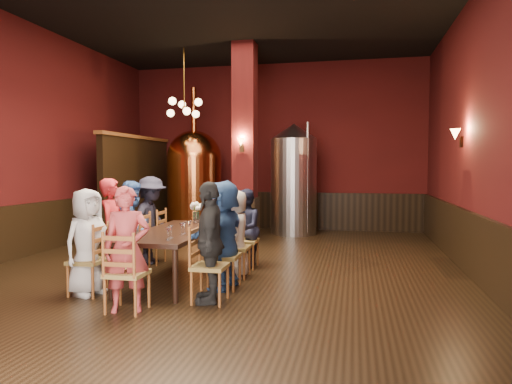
% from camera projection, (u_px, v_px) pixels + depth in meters
% --- Properties ---
extents(room, '(10.00, 10.02, 4.50)m').
position_uv_depth(room, '(223.00, 134.00, 7.63)').
color(room, black).
rests_on(room, ground).
extents(wainscot_right, '(0.08, 9.90, 1.00)m').
position_uv_depth(wainscot_right, '(475.00, 247.00, 6.89)').
color(wainscot_right, black).
rests_on(wainscot_right, ground).
extents(wainscot_back, '(7.90, 0.08, 1.00)m').
position_uv_depth(wainscot_back, '(274.00, 210.00, 12.57)').
color(wainscot_back, black).
rests_on(wainscot_back, ground).
extents(wainscot_left, '(0.08, 9.90, 1.00)m').
position_uv_depth(wainscot_left, '(21.00, 231.00, 8.57)').
color(wainscot_left, black).
rests_on(wainscot_left, ground).
extents(column, '(0.58, 0.58, 4.50)m').
position_uv_depth(column, '(245.00, 143.00, 10.43)').
color(column, '#450E0E').
rests_on(column, ground).
extents(partition, '(0.22, 3.50, 2.40)m').
position_uv_depth(partition, '(137.00, 187.00, 11.49)').
color(partition, black).
rests_on(partition, ground).
extents(pendant_cluster, '(0.90, 0.90, 1.70)m').
position_uv_depth(pendant_cluster, '(184.00, 108.00, 10.79)').
color(pendant_cluster, '#A57226').
rests_on(pendant_cluster, room).
extents(sconce_wall, '(0.20, 0.20, 0.36)m').
position_uv_depth(sconce_wall, '(462.00, 137.00, 7.59)').
color(sconce_wall, black).
rests_on(sconce_wall, room).
extents(sconce_column, '(0.20, 0.20, 0.36)m').
position_uv_depth(sconce_column, '(242.00, 144.00, 10.14)').
color(sconce_column, black).
rests_on(sconce_column, column).
extents(dining_table, '(1.03, 2.41, 0.75)m').
position_uv_depth(dining_table, '(175.00, 234.00, 6.89)').
color(dining_table, black).
rests_on(dining_table, ground).
extents(chair_0, '(0.47, 0.47, 0.92)m').
position_uv_depth(chair_0, '(88.00, 260.00, 6.09)').
color(chair_0, brown).
rests_on(chair_0, ground).
extents(person_0, '(0.66, 0.81, 1.42)m').
position_uv_depth(person_0, '(87.00, 242.00, 6.07)').
color(person_0, beige).
rests_on(person_0, ground).
extents(chair_1, '(0.47, 0.47, 0.92)m').
position_uv_depth(chair_1, '(113.00, 251.00, 6.75)').
color(chair_1, brown).
rests_on(chair_1, ground).
extents(person_1, '(0.43, 0.60, 1.54)m').
position_uv_depth(person_1, '(113.00, 230.00, 6.73)').
color(person_1, '#A81C22').
rests_on(person_1, ground).
extents(chair_2, '(0.47, 0.47, 0.92)m').
position_uv_depth(chair_2, '(134.00, 244.00, 7.39)').
color(chair_2, brown).
rests_on(chair_2, ground).
extents(person_2, '(0.38, 0.73, 1.48)m').
position_uv_depth(person_2, '(133.00, 227.00, 7.37)').
color(person_2, '#2A4C8C').
rests_on(person_2, ground).
extents(chair_3, '(0.47, 0.47, 0.92)m').
position_uv_depth(chair_3, '(151.00, 237.00, 8.05)').
color(chair_3, brown).
rests_on(chair_3, ground).
extents(person_3, '(0.61, 1.02, 1.54)m').
position_uv_depth(person_3, '(151.00, 220.00, 8.03)').
color(person_3, black).
rests_on(person_3, ground).
extents(chair_4, '(0.47, 0.47, 0.92)m').
position_uv_depth(chair_4, '(210.00, 266.00, 5.75)').
color(chair_4, brown).
rests_on(chair_4, ground).
extents(person_4, '(0.59, 0.96, 1.53)m').
position_uv_depth(person_4, '(210.00, 242.00, 5.74)').
color(person_4, black).
rests_on(person_4, ground).
extents(chair_5, '(0.47, 0.47, 0.92)m').
position_uv_depth(chair_5, '(224.00, 256.00, 6.41)').
color(chair_5, brown).
rests_on(chair_5, ground).
extents(person_5, '(0.63, 1.46, 1.52)m').
position_uv_depth(person_5, '(224.00, 234.00, 6.39)').
color(person_5, '#2B4B81').
rests_on(person_5, ground).
extents(chair_6, '(0.47, 0.47, 0.92)m').
position_uv_depth(chair_6, '(235.00, 247.00, 7.06)').
color(chair_6, brown).
rests_on(chair_6, ground).
extents(person_6, '(0.62, 0.76, 1.35)m').
position_uv_depth(person_6, '(235.00, 234.00, 7.04)').
color(person_6, '#B8AEA2').
rests_on(person_6, ground).
extents(chair_7, '(0.47, 0.47, 0.92)m').
position_uv_depth(chair_7, '(245.00, 240.00, 7.71)').
color(chair_7, brown).
rests_on(chair_7, ground).
extents(person_7, '(0.41, 0.69, 1.34)m').
position_uv_depth(person_7, '(245.00, 228.00, 7.70)').
color(person_7, black).
rests_on(person_7, ground).
extents(chair_8, '(0.47, 0.47, 0.92)m').
position_uv_depth(chair_8, '(127.00, 273.00, 5.38)').
color(chair_8, brown).
rests_on(chair_8, ground).
extents(person_8, '(0.64, 0.53, 1.49)m').
position_uv_depth(person_8, '(127.00, 249.00, 5.37)').
color(person_8, '#A43638').
rests_on(person_8, ground).
extents(copper_kettle, '(1.58, 1.58, 3.73)m').
position_uv_depth(copper_kettle, '(194.00, 180.00, 11.86)').
color(copper_kettle, black).
rests_on(copper_kettle, ground).
extents(steel_vessel, '(1.47, 1.47, 2.78)m').
position_uv_depth(steel_vessel, '(294.00, 179.00, 11.47)').
color(steel_vessel, '#B2B2B7').
rests_on(steel_vessel, ground).
extents(rose_vase, '(0.22, 0.22, 0.37)m').
position_uv_depth(rose_vase, '(196.00, 209.00, 7.74)').
color(rose_vase, white).
rests_on(rose_vase, dining_table).
extents(wine_glass_0, '(0.07, 0.07, 0.17)m').
position_uv_depth(wine_glass_0, '(185.00, 228.00, 6.52)').
color(wine_glass_0, white).
rests_on(wine_glass_0, dining_table).
extents(wine_glass_1, '(0.07, 0.07, 0.17)m').
position_uv_depth(wine_glass_1, '(190.00, 226.00, 6.68)').
color(wine_glass_1, white).
rests_on(wine_glass_1, dining_table).
extents(wine_glass_2, '(0.07, 0.07, 0.17)m').
position_uv_depth(wine_glass_2, '(182.00, 229.00, 6.41)').
color(wine_glass_2, white).
rests_on(wine_glass_2, dining_table).
extents(wine_glass_3, '(0.07, 0.07, 0.17)m').
position_uv_depth(wine_glass_3, '(168.00, 234.00, 5.97)').
color(wine_glass_3, white).
rests_on(wine_glass_3, dining_table).
extents(wine_glass_4, '(0.07, 0.07, 0.17)m').
position_uv_depth(wine_glass_4, '(171.00, 232.00, 6.14)').
color(wine_glass_4, white).
rests_on(wine_glass_4, dining_table).
extents(wine_glass_5, '(0.07, 0.07, 0.17)m').
position_uv_depth(wine_glass_5, '(137.00, 229.00, 6.36)').
color(wine_glass_5, white).
rests_on(wine_glass_5, dining_table).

